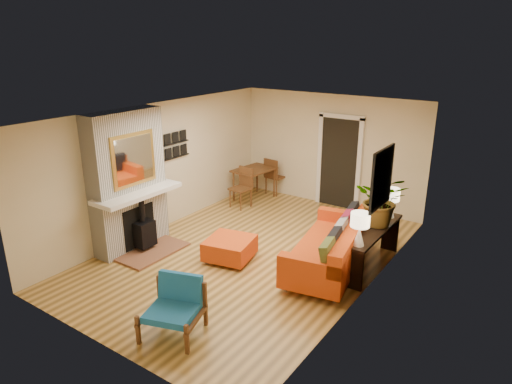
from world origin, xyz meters
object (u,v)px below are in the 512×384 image
(console_table, at_px, (375,237))
(lamp_far, at_px, (391,199))
(ottoman, at_px, (230,248))
(dining_table, at_px, (256,175))
(sofa, at_px, (334,248))
(blue_chair, at_px, (175,303))
(houseplant, at_px, (382,199))
(lamp_near, at_px, (360,225))

(console_table, bearing_deg, lamp_far, 90.00)
(ottoman, height_order, console_table, console_table)
(dining_table, bearing_deg, sofa, -34.98)
(sofa, relative_size, dining_table, 1.40)
(blue_chair, relative_size, lamp_far, 1.72)
(sofa, height_order, houseplant, houseplant)
(ottoman, bearing_deg, console_table, 27.33)
(dining_table, distance_m, lamp_near, 4.43)
(houseplant, bearing_deg, blue_chair, -114.23)
(console_table, bearing_deg, houseplant, 92.56)
(lamp_far, bearing_deg, sofa, -116.13)
(sofa, distance_m, ottoman, 1.85)
(blue_chair, xyz_separation_m, console_table, (1.56, 3.22, 0.16))
(blue_chair, height_order, lamp_near, lamp_near)
(sofa, xyz_separation_m, houseplant, (0.53, 0.65, 0.79))
(dining_table, height_order, lamp_far, lamp_far)
(blue_chair, bearing_deg, ottoman, 108.02)
(console_table, relative_size, houseplant, 1.97)
(sofa, relative_size, lamp_far, 4.61)
(sofa, distance_m, dining_table, 3.79)
(sofa, distance_m, houseplant, 1.15)
(lamp_near, distance_m, lamp_far, 1.42)
(ottoman, height_order, blue_chair, blue_chair)
(lamp_far, bearing_deg, blue_chair, -111.77)
(console_table, height_order, lamp_far, lamp_far)
(lamp_near, bearing_deg, blue_chair, -122.15)
(sofa, xyz_separation_m, ottoman, (-1.69, -0.73, -0.18))
(ottoman, relative_size, lamp_near, 1.73)
(dining_table, relative_size, lamp_far, 3.28)
(blue_chair, bearing_deg, lamp_near, 57.85)
(sofa, relative_size, blue_chair, 2.68)
(console_table, relative_size, lamp_far, 3.43)
(sofa, distance_m, lamp_far, 1.40)
(ottoman, xyz_separation_m, dining_table, (-1.41, 2.90, 0.39))
(lamp_near, height_order, houseplant, houseplant)
(blue_chair, xyz_separation_m, dining_table, (-2.09, 4.97, 0.20))
(lamp_near, xyz_separation_m, houseplant, (-0.01, 0.96, 0.13))
(ottoman, distance_m, lamp_far, 3.01)
(sofa, height_order, console_table, sofa)
(sofa, height_order, dining_table, dining_table)
(sofa, bearing_deg, console_table, 38.02)
(blue_chair, relative_size, houseplant, 0.98)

